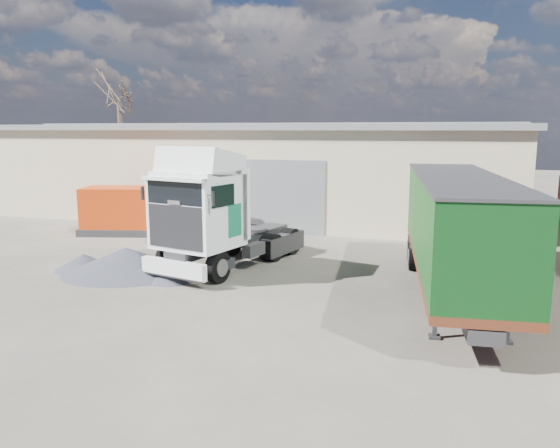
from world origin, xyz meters
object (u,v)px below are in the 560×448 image
(tractor_unit, at_px, (213,219))
(panel_van, at_px, (195,221))
(box_trailer, at_px, (456,224))
(orange_skip, at_px, (120,213))
(bare_tree, at_px, (119,89))

(tractor_unit, bearing_deg, panel_van, 136.37)
(tractor_unit, bearing_deg, box_trailer, 8.70)
(box_trailer, height_order, orange_skip, box_trailer)
(box_trailer, distance_m, orange_skip, 16.71)
(bare_tree, xyz_separation_m, tractor_unit, (15.75, -17.62, -6.03))
(tractor_unit, bearing_deg, bare_tree, 144.04)
(panel_van, bearing_deg, tractor_unit, -52.28)
(orange_skip, bearing_deg, panel_van, -23.02)
(box_trailer, height_order, panel_van, box_trailer)
(bare_tree, height_order, tractor_unit, bare_tree)
(bare_tree, bearing_deg, orange_skip, -56.33)
(orange_skip, bearing_deg, box_trailer, -35.91)
(tractor_unit, distance_m, box_trailer, 8.27)
(box_trailer, relative_size, panel_van, 2.58)
(orange_skip, bearing_deg, tractor_unit, -50.72)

